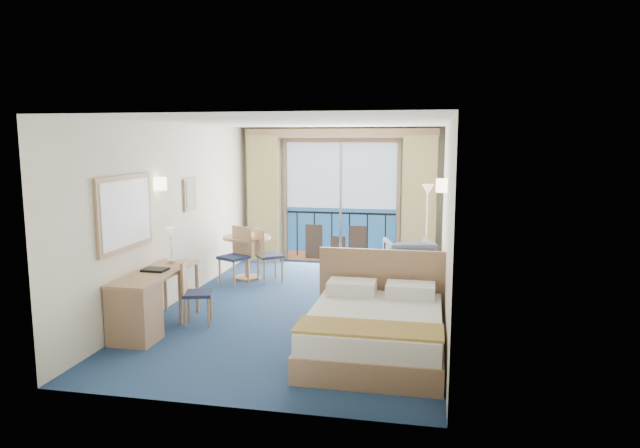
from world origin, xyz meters
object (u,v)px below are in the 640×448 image
(desk_chair, at_px, (192,288))
(table_chair_b, at_px, (237,252))
(round_table, at_px, (247,246))
(desk, at_px, (139,306))
(nightstand, at_px, (425,301))
(floor_lamp, at_px, (427,206))
(armchair, at_px, (409,259))
(bed, at_px, (375,329))
(table_chair_a, at_px, (265,252))

(desk_chair, bearing_deg, table_chair_b, -12.32)
(round_table, distance_m, table_chair_b, 0.39)
(desk, xyz_separation_m, round_table, (0.30, 3.26, 0.16))
(nightstand, relative_size, table_chair_b, 0.60)
(floor_lamp, relative_size, table_chair_b, 1.69)
(armchair, height_order, floor_lamp, floor_lamp)
(desk, bearing_deg, armchair, 49.74)
(table_chair_b, bearing_deg, floor_lamp, 48.92)
(bed, height_order, nightstand, bed)
(round_table, bearing_deg, table_chair_b, -96.80)
(bed, distance_m, nightstand, 1.42)
(desk, distance_m, round_table, 3.28)
(desk, relative_size, table_chair_b, 1.64)
(desk, distance_m, table_chair_b, 2.89)
(bed, distance_m, table_chair_a, 3.76)
(floor_lamp, relative_size, round_table, 1.95)
(round_table, bearing_deg, table_chair_a, -23.58)
(nightstand, height_order, floor_lamp, floor_lamp)
(armchair, height_order, desk_chair, desk_chair)
(floor_lamp, height_order, desk, floor_lamp)
(bed, distance_m, desk_chair, 2.60)
(nightstand, bearing_deg, desk, -158.22)
(desk_chair, relative_size, round_table, 1.02)
(desk_chair, distance_m, table_chair_b, 2.20)
(floor_lamp, bearing_deg, table_chair_a, -156.92)
(bed, xyz_separation_m, desk, (-2.92, -0.07, 0.12))
(armchair, relative_size, floor_lamp, 0.49)
(bed, xyz_separation_m, table_chair_b, (-2.67, 2.80, 0.26))
(desk_chair, bearing_deg, bed, -119.53)
(bed, relative_size, table_chair_a, 2.12)
(floor_lamp, xyz_separation_m, desk_chair, (-3.03, -3.58, -0.77))
(table_chair_a, bearing_deg, nightstand, -158.28)
(desk, height_order, table_chair_a, table_chair_a)
(desk_chair, distance_m, table_chair_a, 2.43)
(nightstand, xyz_separation_m, floor_lamp, (-0.04, 2.87, 0.96))
(nightstand, distance_m, floor_lamp, 3.02)
(bed, xyz_separation_m, round_table, (-2.62, 3.19, 0.28))
(desk, bearing_deg, desk_chair, 59.36)
(armchair, xyz_separation_m, table_chair_a, (-2.44, -0.62, 0.16))
(bed, height_order, armchair, bed)
(armchair, bearing_deg, desk, 34.10)
(armchair, bearing_deg, table_chair_b, 0.41)
(armchair, relative_size, round_table, 0.95)
(nightstand, relative_size, desk_chair, 0.68)
(desk, height_order, desk_chair, desk_chair)
(round_table, xyz_separation_m, table_chair_a, (0.39, -0.17, -0.05))
(desk, bearing_deg, floor_lamp, 51.13)
(bed, relative_size, armchair, 2.47)
(bed, bearing_deg, table_chair_b, 133.63)
(desk, height_order, round_table, round_table)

